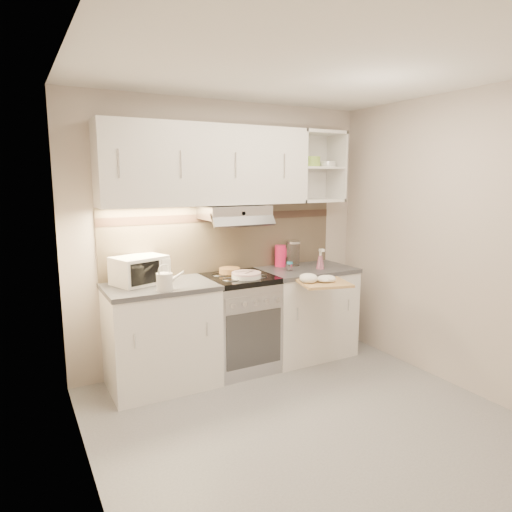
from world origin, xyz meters
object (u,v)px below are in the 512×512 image
Objects in this scene: watering_can at (165,281)px; glass_jar at (293,253)px; electric_range at (239,322)px; microwave at (139,270)px; spray_bottle at (320,260)px; cutting_board at (324,283)px; pink_pitcher at (280,256)px; plate_stack at (246,275)px.

glass_jar reaches higher than watering_can.
microwave is (-0.89, 0.12, 0.57)m from electric_range.
spray_bottle is 0.51× the size of cutting_board.
microwave is 1.96× the size of watering_can.
electric_range is 3.56× the size of watering_can.
glass_jar is at bearing 0.88° from watering_can.
pink_pitcher is at bearing 173.37° from glass_jar.
electric_range is 3.36× the size of plate_stack.
glass_jar is (1.48, 0.40, 0.05)m from watering_can.
watering_can is 1.01× the size of glass_jar.
watering_can is 0.79m from plate_stack.
electric_range is at bearing 152.90° from cutting_board.
watering_can is at bearing -89.35° from microwave.
electric_range is 4.20× the size of spray_bottle.
plate_stack is 0.70m from cutting_board.
pink_pitcher is at bearing 29.58° from plate_stack.
electric_range is 1.01m from spray_bottle.
plate_stack is at bearing -80.96° from electric_range.
plate_stack reaches higher than electric_range.
watering_can is (0.12, -0.33, -0.04)m from microwave.
microwave is 1.61m from cutting_board.
pink_pitcher is 0.73m from cutting_board.
electric_range is 0.49m from plate_stack.
pink_pitcher reaches higher than spray_bottle.
watering_can is 1.62m from spray_bottle.
cutting_board is at bearing -35.95° from plate_stack.
electric_range is 1.06m from microwave.
electric_range is 0.94m from glass_jar.
microwave reaches higher than electric_range.
microwave is 2.31× the size of spray_bottle.
microwave is at bearing 172.52° from electric_range.
microwave is 1.46m from pink_pitcher.
spray_bottle reaches higher than plate_stack.
watering_can is at bearing -151.11° from pink_pitcher.
pink_pitcher is at bearing 105.77° from cutting_board.
pink_pitcher is 0.15m from glass_jar.
spray_bottle is (0.14, -0.28, -0.04)m from glass_jar.
cutting_board is (0.01, -0.72, -0.14)m from pink_pitcher.
plate_stack is (0.02, -0.11, 0.47)m from electric_range.
watering_can is 1.18× the size of spray_bottle.
watering_can is 0.95× the size of plate_stack.
watering_can is at bearing -172.31° from plate_stack.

